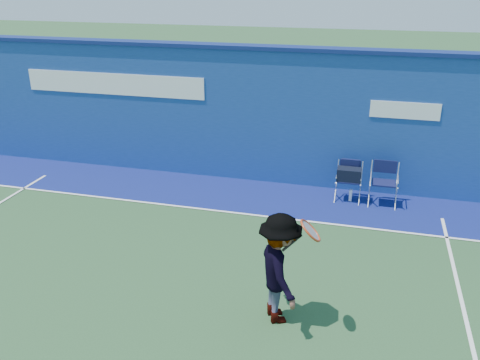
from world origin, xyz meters
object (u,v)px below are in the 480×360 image
(directors_chair_right, at_px, (383,192))
(tennis_player, at_px, (280,269))
(directors_chair_left, at_px, (348,184))
(water_bottle, at_px, (350,195))

(directors_chair_right, distance_m, tennis_player, 4.55)
(directors_chair_left, relative_size, water_bottle, 3.18)
(directors_chair_left, height_order, tennis_player, tennis_player)
(directors_chair_right, bearing_deg, water_bottle, -178.60)
(directors_chair_left, bearing_deg, water_bottle, -35.84)
(water_bottle, bearing_deg, directors_chair_left, 144.16)
(tennis_player, bearing_deg, directors_chair_left, 80.98)
(water_bottle, distance_m, tennis_player, 4.40)
(directors_chair_right, xyz_separation_m, water_bottle, (-0.65, -0.02, -0.15))
(tennis_player, bearing_deg, directors_chair_right, 71.92)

